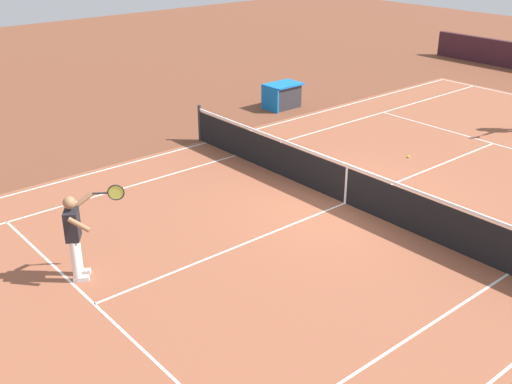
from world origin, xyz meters
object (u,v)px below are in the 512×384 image
at_px(tennis_player_near, 75,233).
at_px(equipment_cart_tarped, 282,95).
at_px(tennis_ball, 408,157).
at_px(tennis_net, 346,184).

height_order(tennis_player_near, equipment_cart_tarped, tennis_player_near).
height_order(tennis_ball, equipment_cart_tarped, equipment_cart_tarped).
relative_size(tennis_player_near, tennis_ball, 25.71).
bearing_deg(tennis_net, equipment_cart_tarped, -121.63).
bearing_deg(tennis_player_near, tennis_net, 171.10).
xyz_separation_m(tennis_net, tennis_player_near, (6.17, -0.97, 0.44)).
distance_m(tennis_player_near, tennis_ball, 9.75).
height_order(tennis_player_near, tennis_ball, tennis_player_near).
bearing_deg(tennis_player_near, equipment_cart_tarped, -150.79).
distance_m(tennis_player_near, equipment_cart_tarped, 11.84).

